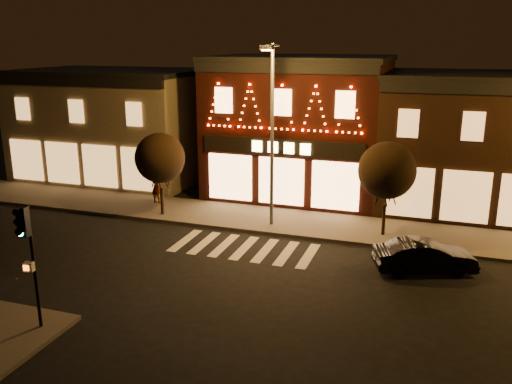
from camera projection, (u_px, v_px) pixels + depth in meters
The scene contains 11 objects.
ground at pixel (209, 284), 21.26m from camera, with size 120.00×120.00×0.00m, color black.
sidewalk_far at pixel (308, 224), 27.91m from camera, with size 44.00×4.00×0.15m, color #47423D.
building_left at pixel (115, 124), 37.07m from camera, with size 12.20×8.28×7.30m.
building_pulp at pixel (300, 126), 32.88m from camera, with size 10.20×8.34×8.30m.
building_right_a at pixel (467, 142), 30.05m from camera, with size 9.20×8.28×7.50m.
traffic_signal_near at pixel (28, 244), 16.92m from camera, with size 0.34×0.44×4.14m.
streetlamp_mid at pixel (271, 122), 26.05m from camera, with size 0.66×2.04×8.89m.
tree_left at pixel (160, 158), 28.45m from camera, with size 2.62×2.62×4.39m.
tree_right at pixel (387, 171), 25.37m from camera, with size 2.70×2.70×4.51m.
dark_sedan at pixel (425, 256), 22.18m from camera, with size 1.42×4.06×1.34m, color black.
pedestrian at pixel (156, 187), 31.10m from camera, with size 0.69×0.45×1.90m, color gray.
Camera 1 is at (8.01, -17.88, 9.17)m, focal length 38.23 mm.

